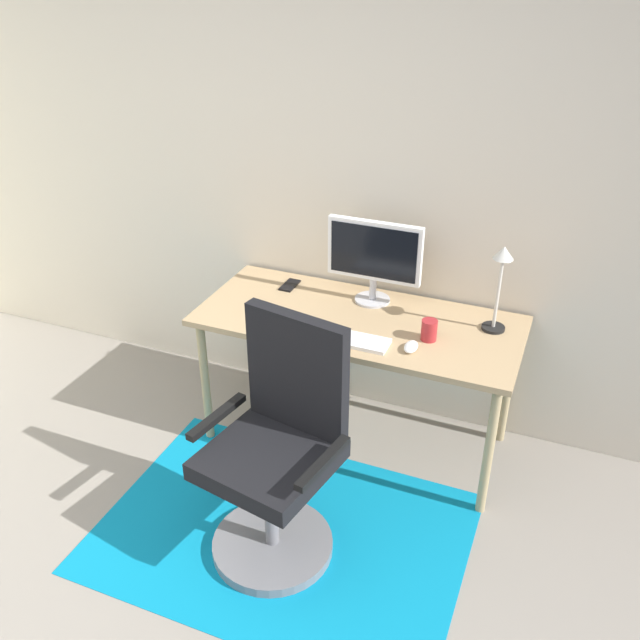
{
  "coord_description": "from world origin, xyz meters",
  "views": [
    {
      "loc": [
        1.23,
        -0.98,
        2.37
      ],
      "look_at": [
        0.21,
        1.54,
        0.83
      ],
      "focal_mm": 38.6,
      "sensor_mm": 36.0,
      "label": 1
    }
  ],
  "objects_px": {
    "monitor": "(374,255)",
    "office_chair": "(278,461)",
    "keyboard": "(343,338)",
    "computer_mouse": "(411,347)",
    "coffee_cup": "(429,330)",
    "desk_lamp": "(501,275)",
    "desk": "(358,330)",
    "cell_phone": "(290,285)"
  },
  "relations": [
    {
      "from": "coffee_cup",
      "to": "desk_lamp",
      "type": "xyz_separation_m",
      "value": [
        0.26,
        0.21,
        0.23
      ]
    },
    {
      "from": "office_chair",
      "to": "coffee_cup",
      "type": "bearing_deg",
      "value": 70.34
    },
    {
      "from": "office_chair",
      "to": "computer_mouse",
      "type": "bearing_deg",
      "value": 69.03
    },
    {
      "from": "coffee_cup",
      "to": "office_chair",
      "type": "xyz_separation_m",
      "value": [
        -0.43,
        -0.73,
        -0.33
      ]
    },
    {
      "from": "computer_mouse",
      "to": "keyboard",
      "type": "bearing_deg",
      "value": -174.56
    },
    {
      "from": "monitor",
      "to": "office_chair",
      "type": "bearing_deg",
      "value": -93.89
    },
    {
      "from": "keyboard",
      "to": "coffee_cup",
      "type": "xyz_separation_m",
      "value": [
        0.36,
        0.15,
        0.04
      ]
    },
    {
      "from": "monitor",
      "to": "desk_lamp",
      "type": "xyz_separation_m",
      "value": [
        0.62,
        -0.06,
        0.03
      ]
    },
    {
      "from": "office_chair",
      "to": "keyboard",
      "type": "bearing_deg",
      "value": 94.31
    },
    {
      "from": "computer_mouse",
      "to": "desk",
      "type": "bearing_deg",
      "value": 149.51
    },
    {
      "from": "computer_mouse",
      "to": "desk_lamp",
      "type": "relative_size",
      "value": 0.25
    },
    {
      "from": "monitor",
      "to": "coffee_cup",
      "type": "relative_size",
      "value": 4.77
    },
    {
      "from": "keyboard",
      "to": "desk_lamp",
      "type": "distance_m",
      "value": 0.77
    },
    {
      "from": "computer_mouse",
      "to": "desk_lamp",
      "type": "bearing_deg",
      "value": 46.62
    },
    {
      "from": "coffee_cup",
      "to": "office_chair",
      "type": "height_order",
      "value": "office_chair"
    },
    {
      "from": "keyboard",
      "to": "computer_mouse",
      "type": "distance_m",
      "value": 0.32
    },
    {
      "from": "desk_lamp",
      "to": "monitor",
      "type": "bearing_deg",
      "value": 174.66
    },
    {
      "from": "desk",
      "to": "office_chair",
      "type": "distance_m",
      "value": 0.83
    },
    {
      "from": "desk",
      "to": "desk_lamp",
      "type": "relative_size",
      "value": 3.71
    },
    {
      "from": "monitor",
      "to": "coffee_cup",
      "type": "bearing_deg",
      "value": -36.51
    },
    {
      "from": "desk",
      "to": "monitor",
      "type": "relative_size",
      "value": 3.29
    },
    {
      "from": "computer_mouse",
      "to": "cell_phone",
      "type": "relative_size",
      "value": 0.74
    },
    {
      "from": "desk_lamp",
      "to": "coffee_cup",
      "type": "bearing_deg",
      "value": -141.17
    },
    {
      "from": "coffee_cup",
      "to": "office_chair",
      "type": "distance_m",
      "value": 0.91
    },
    {
      "from": "coffee_cup",
      "to": "desk_lamp",
      "type": "relative_size",
      "value": 0.24
    },
    {
      "from": "monitor",
      "to": "desk_lamp",
      "type": "bearing_deg",
      "value": -5.34
    },
    {
      "from": "monitor",
      "to": "coffee_cup",
      "type": "distance_m",
      "value": 0.49
    },
    {
      "from": "desk",
      "to": "office_chair",
      "type": "relative_size",
      "value": 1.45
    },
    {
      "from": "desk",
      "to": "cell_phone",
      "type": "height_order",
      "value": "cell_phone"
    },
    {
      "from": "keyboard",
      "to": "desk_lamp",
      "type": "bearing_deg",
      "value": 29.84
    },
    {
      "from": "coffee_cup",
      "to": "desk_lamp",
      "type": "height_order",
      "value": "desk_lamp"
    },
    {
      "from": "desk",
      "to": "coffee_cup",
      "type": "height_order",
      "value": "coffee_cup"
    },
    {
      "from": "monitor",
      "to": "coffee_cup",
      "type": "height_order",
      "value": "monitor"
    },
    {
      "from": "computer_mouse",
      "to": "cell_phone",
      "type": "xyz_separation_m",
      "value": [
        -0.77,
        0.38,
        -0.01
      ]
    },
    {
      "from": "cell_phone",
      "to": "monitor",
      "type": "bearing_deg",
      "value": 1.57
    },
    {
      "from": "desk_lamp",
      "to": "office_chair",
      "type": "xyz_separation_m",
      "value": [
        -0.69,
        -0.94,
        -0.56
      ]
    },
    {
      "from": "monitor",
      "to": "keyboard",
      "type": "height_order",
      "value": "monitor"
    },
    {
      "from": "desk",
      "to": "office_chair",
      "type": "xyz_separation_m",
      "value": [
        -0.06,
        -0.8,
        -0.21
      ]
    },
    {
      "from": "computer_mouse",
      "to": "coffee_cup",
      "type": "relative_size",
      "value": 1.04
    },
    {
      "from": "office_chair",
      "to": "desk",
      "type": "bearing_deg",
      "value": 96.08
    },
    {
      "from": "keyboard",
      "to": "computer_mouse",
      "type": "xyz_separation_m",
      "value": [
        0.31,
        0.03,
        0.01
      ]
    },
    {
      "from": "keyboard",
      "to": "computer_mouse",
      "type": "relative_size",
      "value": 4.13
    }
  ]
}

